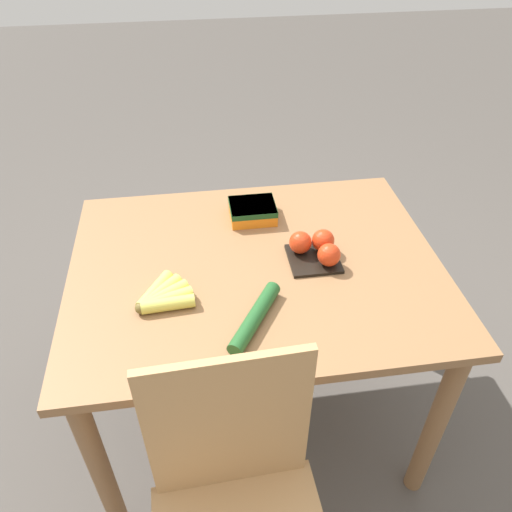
{
  "coord_description": "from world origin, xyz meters",
  "views": [
    {
      "loc": [
        0.17,
        1.16,
        1.74
      ],
      "look_at": [
        0.0,
        0.0,
        0.79
      ],
      "focal_mm": 35.0,
      "sensor_mm": 36.0,
      "label": 1
    }
  ],
  "objects": [
    {
      "name": "ground_plane",
      "position": [
        0.0,
        0.0,
        0.0
      ],
      "size": [
        12.0,
        12.0,
        0.0
      ],
      "primitive_type": "plane",
      "color": "#4C4742"
    },
    {
      "name": "tomato_pack",
      "position": [
        -0.19,
        -0.0,
        0.8
      ],
      "size": [
        0.15,
        0.15,
        0.08
      ],
      "color": "black",
      "rests_on": "dining_table"
    },
    {
      "name": "cucumber_near",
      "position": [
        0.04,
        0.24,
        0.78
      ],
      "size": [
        0.17,
        0.24,
        0.04
      ],
      "color": "#1E5123",
      "rests_on": "dining_table"
    },
    {
      "name": "banana_bunch",
      "position": [
        0.28,
        0.13,
        0.78
      ],
      "size": [
        0.16,
        0.15,
        0.04
      ],
      "color": "brown",
      "rests_on": "dining_table"
    },
    {
      "name": "carrot_bag",
      "position": [
        -0.02,
        -0.25,
        0.79
      ],
      "size": [
        0.15,
        0.13,
        0.06
      ],
      "color": "orange",
      "rests_on": "dining_table"
    },
    {
      "name": "dining_table",
      "position": [
        0.0,
        0.0,
        0.65
      ],
      "size": [
        1.13,
        0.89,
        0.76
      ],
      "color": "olive",
      "rests_on": "ground_plane"
    }
  ]
}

